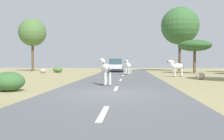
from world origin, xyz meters
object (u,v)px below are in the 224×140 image
zebra_0 (128,66)px  tree_0 (195,46)px  rock_0 (43,71)px  bush_4 (9,81)px  tree_4 (180,26)px  tree_1 (32,33)px  rock_1 (201,76)px  bush_0 (58,70)px  zebra_1 (177,66)px  car_0 (116,66)px  zebra_2 (105,69)px

zebra_0 → tree_0: tree_0 is taller
zebra_0 → rock_0: (-10.46, 4.00, -0.71)m
bush_4 → tree_4: bearing=63.7°
tree_1 → rock_1: tree_1 is taller
rock_1 → bush_0: bearing=141.7°
zebra_1 → rock_0: zebra_1 is taller
tree_4 → zebra_1: bearing=-101.9°
tree_0 → tree_1: 22.90m
car_0 → rock_0: (-8.71, -3.46, -0.58)m
tree_1 → rock_0: (3.75, -6.14, -5.42)m
tree_0 → tree_1: bearing=166.2°
tree_4 → tree_0: bearing=-87.1°
zebra_0 → bush_0: 10.62m
car_0 → tree_1: tree_1 is taller
bush_0 → rock_1: bearing=-38.3°
tree_4 → zebra_2: bearing=-110.2°
zebra_1 → car_0: 11.94m
bush_0 → bush_4: (3.56, -19.96, 0.10)m
zebra_1 → rock_0: 16.37m
car_0 → tree_0: tree_0 is taller
tree_1 → bush_0: tree_1 is taller
tree_0 → tree_1: size_ratio=0.52×
car_0 → bush_0: 7.59m
tree_4 → rock_1: bearing=-96.0°
tree_4 → bush_4: tree_4 is taller
tree_4 → rock_1: (-1.91, -18.01, -6.43)m
car_0 → tree_0: size_ratio=1.10×
zebra_2 → rock_0: zebra_2 is taller
car_0 → rock_1: car_0 is taller
car_0 → bush_4: size_ratio=2.88×
tree_4 → bush_4: (-13.05, -26.38, -6.24)m
zebra_0 → bush_4: 15.49m
zebra_2 → tree_0: (9.11, 16.55, 2.31)m
zebra_0 → tree_1: size_ratio=0.21×
zebra_0 → rock_0: 11.22m
zebra_2 → rock_1: bearing=16.3°
tree_0 → bush_4: (-13.41, -19.18, -2.85)m
tree_1 → bush_0: 8.75m
zebra_2 → bush_0: (-7.86, 17.34, -0.63)m
zebra_2 → tree_1: (-13.00, 21.99, 4.69)m
bush_0 → rock_1: size_ratio=1.76×
tree_4 → bush_0: 18.90m
zebra_0 → tree_0: size_ratio=0.40×
car_0 → rock_0: bearing=19.6°
rock_0 → rock_1: 19.00m
bush_4 → zebra_2: bearing=31.4°
zebra_0 → bush_4: bearing=86.7°
zebra_1 → tree_0: (3.46, 7.46, 2.35)m
bush_0 → zebra_2: bearing=-65.6°
car_0 → tree_4: tree_4 is taller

